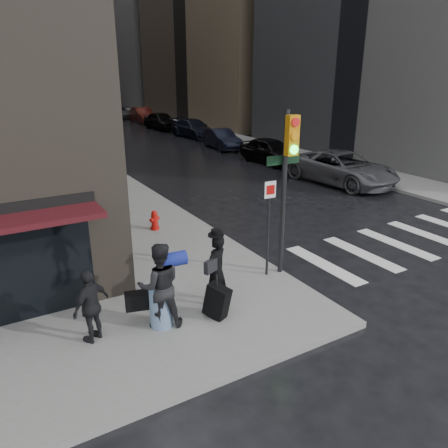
# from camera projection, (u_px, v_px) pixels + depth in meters

# --- Properties ---
(ground) EXTENTS (140.00, 140.00, 0.00)m
(ground) POSITION_uv_depth(u_px,v_px,m) (244.00, 311.00, 10.55)
(ground) COLOR black
(ground) RESTS_ON ground
(sidewalk_left) EXTENTS (4.00, 50.00, 0.15)m
(sidewalk_left) POSITION_uv_depth(u_px,v_px,m) (46.00, 145.00, 32.39)
(sidewalk_left) COLOR slate
(sidewalk_left) RESTS_ON ground
(sidewalk_right) EXTENTS (3.00, 50.00, 0.15)m
(sidewalk_right) POSITION_uv_depth(u_px,v_px,m) (206.00, 132.00, 38.84)
(sidewalk_right) COLOR slate
(sidewalk_right) RESTS_ON ground
(crosswalk) EXTENTS (8.50, 3.00, 0.01)m
(crosswalk) POSITION_uv_depth(u_px,v_px,m) (412.00, 239.00, 14.94)
(crosswalk) COLOR silver
(crosswalk) RESTS_ON ground
(bldg_right_far) EXTENTS (22.00, 20.00, 25.00)m
(bldg_right_far) POSITION_uv_depth(u_px,v_px,m) (180.00, 17.00, 65.68)
(bldg_right_far) COLOR slate
(bldg_right_far) RESTS_ON ground
(man_overcoat) EXTENTS (0.96, 1.28, 1.94)m
(man_overcoat) POSITION_uv_depth(u_px,v_px,m) (216.00, 275.00, 10.24)
(man_overcoat) COLOR black
(man_overcoat) RESTS_ON ground
(man_jeans) EXTENTS (1.37, 1.01, 1.96)m
(man_jeans) POSITION_uv_depth(u_px,v_px,m) (159.00, 285.00, 9.39)
(man_jeans) COLOR black
(man_jeans) RESTS_ON ground
(man_greycoat) EXTENTS (1.01, 0.82, 1.61)m
(man_greycoat) POSITION_uv_depth(u_px,v_px,m) (91.00, 306.00, 8.94)
(man_greycoat) COLOR black
(man_greycoat) RESTS_ON ground
(traffic_light) EXTENTS (1.11, 0.51, 4.43)m
(traffic_light) POSITION_uv_depth(u_px,v_px,m) (286.00, 173.00, 11.20)
(traffic_light) COLOR black
(traffic_light) RESTS_ON ground
(fire_hydrant) EXTENTS (0.40, 0.30, 0.69)m
(fire_hydrant) POSITION_uv_depth(u_px,v_px,m) (155.00, 221.00, 15.33)
(fire_hydrant) COLOR #B4100B
(fire_hydrant) RESTS_ON ground
(parked_car_0) EXTENTS (3.22, 6.01, 1.61)m
(parked_car_0) POSITION_uv_depth(u_px,v_px,m) (342.00, 168.00, 21.76)
(parked_car_0) COLOR #505055
(parked_car_0) RESTS_ON ground
(parked_car_1) EXTENTS (2.05, 4.59, 1.53)m
(parked_car_1) POSITION_uv_depth(u_px,v_px,m) (271.00, 151.00, 26.41)
(parked_car_1) COLOR black
(parked_car_1) RESTS_ON ground
(parked_car_2) EXTENTS (1.84, 4.32, 1.38)m
(parked_car_2) POSITION_uv_depth(u_px,v_px,m) (221.00, 139.00, 31.10)
(parked_car_2) COLOR black
(parked_car_2) RESTS_ON ground
(parked_car_3) EXTENTS (2.49, 5.18, 1.46)m
(parked_car_3) POSITION_uv_depth(u_px,v_px,m) (194.00, 128.00, 36.13)
(parked_car_3) COLOR black
(parked_car_3) RESTS_ON ground
(parked_car_4) EXTENTS (2.15, 4.79, 1.60)m
(parked_car_4) POSITION_uv_depth(u_px,v_px,m) (162.00, 121.00, 40.61)
(parked_car_4) COLOR black
(parked_car_4) RESTS_ON ground
(parked_car_5) EXTENTS (1.88, 4.83, 1.57)m
(parked_car_5) POSITION_uv_depth(u_px,v_px,m) (143.00, 115.00, 45.48)
(parked_car_5) COLOR #43120D
(parked_car_5) RESTS_ON ground
(parked_car_6) EXTENTS (2.55, 4.92, 1.32)m
(parked_car_6) POSITION_uv_depth(u_px,v_px,m) (119.00, 112.00, 49.88)
(parked_car_6) COLOR #515257
(parked_car_6) RESTS_ON ground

